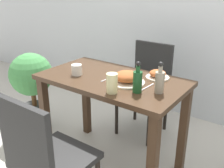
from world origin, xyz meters
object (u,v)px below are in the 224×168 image
object	(u,v)px
sauce_bottle	(138,81)
food_plate	(127,78)
side_plate	(158,75)
juice_glass	(112,83)
drink_cup	(77,70)
potted_plant_left	(32,83)
chair_far	(147,84)
chair_near	(45,156)
condiment_bottle	(160,81)

from	to	relation	value
sauce_bottle	food_plate	bearing A→B (deg)	145.40
side_plate	juice_glass	bearing A→B (deg)	-106.10
drink_cup	juice_glass	size ratio (longest dim) A/B	0.63
drink_cup	juice_glass	bearing A→B (deg)	-15.74
juice_glass	potted_plant_left	world-z (taller)	juice_glass
chair_far	side_plate	distance (m)	0.65
chair_far	food_plate	world-z (taller)	chair_far
sauce_bottle	potted_plant_left	size ratio (longest dim) A/B	0.26
chair_near	sauce_bottle	distance (m)	0.73
chair_near	juice_glass	bearing A→B (deg)	-106.27
condiment_bottle	side_plate	bearing A→B (deg)	118.75
chair_far	potted_plant_left	xyz separation A→B (m)	(-0.92, -0.67, 0.00)
sauce_bottle	potted_plant_left	distance (m)	1.32
condiment_bottle	sauce_bottle	bearing A→B (deg)	-146.91
condiment_bottle	potted_plant_left	xyz separation A→B (m)	(-1.38, 0.04, -0.35)
chair_near	side_plate	bearing A→B (deg)	-106.19
chair_near	potted_plant_left	size ratio (longest dim) A/B	1.10
sauce_bottle	potted_plant_left	xyz separation A→B (m)	(-1.27, 0.12, -0.35)
drink_cup	juice_glass	xyz separation A→B (m)	(0.42, -0.12, 0.02)
sauce_bottle	potted_plant_left	bearing A→B (deg)	174.66
side_plate	sauce_bottle	world-z (taller)	sauce_bottle
condiment_bottle	potted_plant_left	bearing A→B (deg)	178.29
chair_near	drink_cup	xyz separation A→B (m)	(-0.28, 0.59, 0.31)
chair_far	food_plate	xyz separation A→B (m)	(0.20, -0.69, 0.31)
chair_far	juice_glass	size ratio (longest dim) A/B	6.91
chair_near	condiment_bottle	bearing A→B (deg)	-120.68
drink_cup	chair_far	bearing A→B (deg)	75.25
condiment_bottle	chair_near	bearing A→B (deg)	-120.68
drink_cup	sauce_bottle	bearing A→B (deg)	-1.86
food_plate	side_plate	distance (m)	0.25
sauce_bottle	condiment_bottle	size ratio (longest dim) A/B	1.00
juice_glass	potted_plant_left	bearing A→B (deg)	169.12
sauce_bottle	side_plate	bearing A→B (deg)	92.04
chair_near	condiment_bottle	world-z (taller)	condiment_bottle
juice_glass	potted_plant_left	xyz separation A→B (m)	(-1.14, 0.22, -0.34)
chair_near	sauce_bottle	xyz separation A→B (m)	(0.27, 0.57, 0.35)
food_plate	sauce_bottle	size ratio (longest dim) A/B	1.21
condiment_bottle	potted_plant_left	world-z (taller)	condiment_bottle
chair_far	sauce_bottle	world-z (taller)	sauce_bottle
chair_far	drink_cup	world-z (taller)	chair_far
juice_glass	sauce_bottle	xyz separation A→B (m)	(0.13, 0.10, 0.02)
chair_near	drink_cup	size ratio (longest dim) A/B	11.01
food_plate	chair_near	bearing A→B (deg)	-100.67
sauce_bottle	drink_cup	bearing A→B (deg)	178.14
chair_far	potted_plant_left	size ratio (longest dim) A/B	1.10
chair_far	condiment_bottle	world-z (taller)	condiment_bottle
sauce_bottle	condiment_bottle	bearing A→B (deg)	33.09
chair_near	condiment_bottle	distance (m)	0.84
food_plate	juice_glass	size ratio (longest dim) A/B	1.95
drink_cup	juice_glass	distance (m)	0.43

